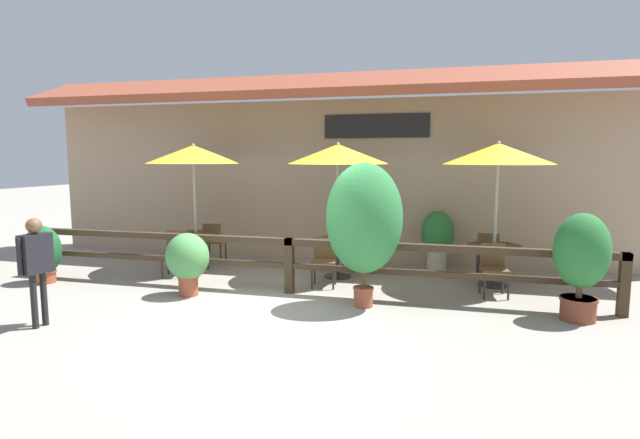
# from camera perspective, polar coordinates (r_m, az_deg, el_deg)

# --- Properties ---
(ground_plane) EXTENTS (60.00, 60.00, 0.00)m
(ground_plane) POSITION_cam_1_polar(r_m,az_deg,el_deg) (7.77, -5.94, -10.31)
(ground_plane) COLOR gray
(building_facade) EXTENTS (14.28, 1.49, 4.23)m
(building_facade) POSITION_cam_1_polar(r_m,az_deg,el_deg) (11.35, 1.26, 6.30)
(building_facade) COLOR tan
(building_facade) RESTS_ON ground
(patio_railing) EXTENTS (10.40, 0.14, 0.95)m
(patio_railing) POSITION_cam_1_polar(r_m,az_deg,el_deg) (8.56, -3.52, -3.86)
(patio_railing) COLOR #3D2D1E
(patio_railing) RESTS_ON ground
(patio_umbrella_near) EXTENTS (1.93, 1.93, 2.61)m
(patio_umbrella_near) POSITION_cam_1_polar(r_m,az_deg,el_deg) (10.65, -14.27, 7.20)
(patio_umbrella_near) COLOR #B7B2A8
(patio_umbrella_near) RESTS_ON ground
(dining_table_near) EXTENTS (0.94, 0.94, 0.75)m
(dining_table_near) POSITION_cam_1_polar(r_m,az_deg,el_deg) (10.78, -13.98, -2.29)
(dining_table_near) COLOR #4C3826
(dining_table_near) RESTS_ON ground
(chair_near_streetside) EXTENTS (0.51, 0.51, 0.88)m
(chair_near_streetside) POSITION_cam_1_polar(r_m,az_deg,el_deg) (10.25, -16.21, -3.43)
(chair_near_streetside) COLOR brown
(chair_near_streetside) RESTS_ON ground
(chair_near_wallside) EXTENTS (0.48, 0.48, 0.88)m
(chair_near_wallside) POSITION_cam_1_polar(r_m,az_deg,el_deg) (11.38, -12.05, -2.28)
(chair_near_wallside) COLOR brown
(chair_near_wallside) RESTS_ON ground
(patio_umbrella_middle) EXTENTS (1.93, 1.93, 2.61)m
(patio_umbrella_middle) POSITION_cam_1_polar(r_m,az_deg,el_deg) (9.53, 2.07, 7.45)
(patio_umbrella_middle) COLOR #B7B2A8
(patio_umbrella_middle) RESTS_ON ground
(dining_table_middle) EXTENTS (0.94, 0.94, 0.75)m
(dining_table_middle) POSITION_cam_1_polar(r_m,az_deg,el_deg) (9.68, 2.02, -3.13)
(dining_table_middle) COLOR #4C3826
(dining_table_middle) RESTS_ON ground
(chair_middle_streetside) EXTENTS (0.47, 0.47, 0.88)m
(chair_middle_streetside) POSITION_cam_1_polar(r_m,az_deg,el_deg) (9.04, 0.48, -4.52)
(chair_middle_streetside) COLOR brown
(chair_middle_streetside) RESTS_ON ground
(chair_middle_wallside) EXTENTS (0.47, 0.47, 0.88)m
(chair_middle_wallside) POSITION_cam_1_polar(r_m,az_deg,el_deg) (10.37, 3.20, -3.04)
(chair_middle_wallside) COLOR brown
(chair_middle_wallside) RESTS_ON ground
(patio_umbrella_far) EXTENTS (1.93, 1.93, 2.61)m
(patio_umbrella_far) POSITION_cam_1_polar(r_m,az_deg,el_deg) (9.41, 19.71, 7.05)
(patio_umbrella_far) COLOR #B7B2A8
(patio_umbrella_far) RESTS_ON ground
(dining_table_far) EXTENTS (0.94, 0.94, 0.75)m
(dining_table_far) POSITION_cam_1_polar(r_m,az_deg,el_deg) (9.56, 19.27, -3.65)
(dining_table_far) COLOR #4C3826
(dining_table_far) RESTS_ON ground
(chair_far_streetside) EXTENTS (0.47, 0.47, 0.88)m
(chair_far_streetside) POSITION_cam_1_polar(r_m,az_deg,el_deg) (8.90, 19.25, -5.10)
(chair_far_streetside) COLOR brown
(chair_far_streetside) RESTS_ON ground
(chair_far_wallside) EXTENTS (0.48, 0.48, 0.88)m
(chair_far_wallside) POSITION_cam_1_polar(r_m,az_deg,el_deg) (10.25, 18.70, -3.52)
(chair_far_wallside) COLOR brown
(chair_far_wallside) RESTS_ON ground
(potted_plant_small_flowering) EXTENTS (1.18, 1.06, 2.25)m
(potted_plant_small_flowering) POSITION_cam_1_polar(r_m,az_deg,el_deg) (7.68, 5.06, 0.02)
(potted_plant_small_flowering) COLOR #9E4C33
(potted_plant_small_flowering) RESTS_ON ground
(potted_plant_entrance_palm) EXTENTS (0.68, 0.62, 1.07)m
(potted_plant_entrance_palm) POSITION_cam_1_polar(r_m,az_deg,el_deg) (10.60, -29.13, -3.34)
(potted_plant_entrance_palm) COLOR #9E4C33
(potted_plant_entrance_palm) RESTS_ON ground
(potted_plant_tall_tropical) EXTENTS (0.76, 0.68, 1.55)m
(potted_plant_tall_tropical) POSITION_cam_1_polar(r_m,az_deg,el_deg) (7.98, 27.69, -3.97)
(potted_plant_tall_tropical) COLOR brown
(potted_plant_tall_tropical) RESTS_ON ground
(potted_plant_broad_leaf) EXTENTS (0.74, 0.66, 1.07)m
(potted_plant_broad_leaf) POSITION_cam_1_polar(r_m,az_deg,el_deg) (8.69, -14.91, -4.40)
(potted_plant_broad_leaf) COLOR #9E4C33
(potted_plant_broad_leaf) RESTS_ON ground
(potted_plant_corner_fern) EXTENTS (0.67, 0.60, 1.23)m
(potted_plant_corner_fern) POSITION_cam_1_polar(r_m,az_deg,el_deg) (10.61, 13.27, -1.98)
(potted_plant_corner_fern) COLOR #B7AD99
(potted_plant_corner_fern) RESTS_ON ground
(pedestrian) EXTENTS (0.25, 0.53, 1.51)m
(pedestrian) POSITION_cam_1_polar(r_m,az_deg,el_deg) (7.80, -29.70, -3.80)
(pedestrian) COLOR black
(pedestrian) RESTS_ON ground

